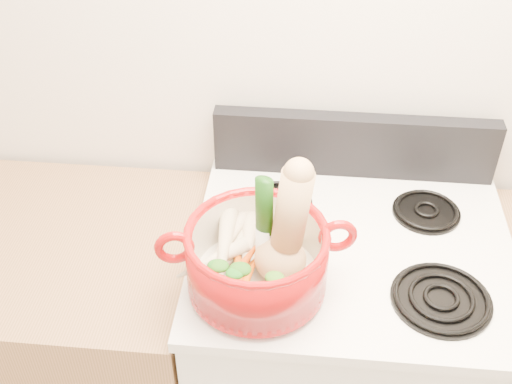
# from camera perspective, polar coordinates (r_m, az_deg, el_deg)

# --- Properties ---
(wall_back) EXTENTS (3.50, 0.02, 2.60)m
(wall_back) POSITION_cam_1_polar(r_m,az_deg,el_deg) (1.67, 9.52, 12.44)
(wall_back) COLOR silver
(wall_back) RESTS_ON floor
(stove_body) EXTENTS (0.76, 0.65, 0.92)m
(stove_body) POSITION_cam_1_polar(r_m,az_deg,el_deg) (1.95, 7.22, -15.21)
(stove_body) COLOR white
(stove_body) RESTS_ON floor
(cooktop) EXTENTS (0.78, 0.67, 0.03)m
(cooktop) POSITION_cam_1_polar(r_m,az_deg,el_deg) (1.59, 8.57, -5.11)
(cooktop) COLOR white
(cooktop) RESTS_ON stove_body
(control_backsplash) EXTENTS (0.76, 0.05, 0.18)m
(control_backsplash) POSITION_cam_1_polar(r_m,az_deg,el_deg) (1.76, 8.69, 4.13)
(control_backsplash) COLOR black
(control_backsplash) RESTS_ON cooktop
(burner_front_left) EXTENTS (0.22, 0.22, 0.02)m
(burner_front_left) POSITION_cam_1_polar(r_m,az_deg,el_deg) (1.46, 1.27, -8.33)
(burner_front_left) COLOR black
(burner_front_left) RESTS_ON cooktop
(burner_front_right) EXTENTS (0.22, 0.22, 0.02)m
(burner_front_right) POSITION_cam_1_polar(r_m,az_deg,el_deg) (1.49, 16.15, -9.04)
(burner_front_right) COLOR black
(burner_front_right) RESTS_ON cooktop
(burner_back_left) EXTENTS (0.17, 0.17, 0.02)m
(burner_back_left) POSITION_cam_1_polar(r_m,az_deg,el_deg) (1.68, 2.08, -0.84)
(burner_back_left) COLOR black
(burner_back_left) RESTS_ON cooktop
(burner_back_right) EXTENTS (0.17, 0.17, 0.02)m
(burner_back_right) POSITION_cam_1_polar(r_m,az_deg,el_deg) (1.71, 14.91, -1.59)
(burner_back_right) COLOR black
(burner_back_right) RESTS_ON cooktop
(dutch_oven) EXTENTS (0.36, 0.36, 0.15)m
(dutch_oven) POSITION_cam_1_polar(r_m,az_deg,el_deg) (1.40, 0.08, -5.98)
(dutch_oven) COLOR #9B0A0B
(dutch_oven) RESTS_ON burner_front_left
(pot_handle_left) EXTENTS (0.09, 0.04, 0.09)m
(pot_handle_left) POSITION_cam_1_polar(r_m,az_deg,el_deg) (1.36, -7.27, -4.91)
(pot_handle_left) COLOR #9B0A0B
(pot_handle_left) RESTS_ON dutch_oven
(pot_handle_right) EXTENTS (0.09, 0.04, 0.09)m
(pot_handle_right) POSITION_cam_1_polar(r_m,az_deg,el_deg) (1.39, 7.28, -3.89)
(pot_handle_right) COLOR #9B0A0B
(pot_handle_right) RESTS_ON dutch_oven
(squash) EXTENTS (0.16, 0.14, 0.30)m
(squash) POSITION_cam_1_polar(r_m,az_deg,el_deg) (1.33, 2.27, -3.09)
(squash) COLOR tan
(squash) RESTS_ON dutch_oven
(leek) EXTENTS (0.06, 0.06, 0.26)m
(leek) POSITION_cam_1_polar(r_m,az_deg,el_deg) (1.36, 0.73, -2.85)
(leek) COLOR silver
(leek) RESTS_ON dutch_oven
(ginger) EXTENTS (0.09, 0.07, 0.05)m
(ginger) POSITION_cam_1_polar(r_m,az_deg,el_deg) (1.48, 2.16, -4.09)
(ginger) COLOR tan
(ginger) RESTS_ON dutch_oven
(parsnip_0) EXTENTS (0.13, 0.21, 0.06)m
(parsnip_0) POSITION_cam_1_polar(r_m,az_deg,el_deg) (1.44, -2.16, -5.50)
(parsnip_0) COLOR beige
(parsnip_0) RESTS_ON dutch_oven
(parsnip_1) EXTENTS (0.10, 0.18, 0.05)m
(parsnip_1) POSITION_cam_1_polar(r_m,az_deg,el_deg) (1.45, -3.30, -5.37)
(parsnip_1) COLOR #F0E8C3
(parsnip_1) RESTS_ON dutch_oven
(parsnip_2) EXTENTS (0.05, 0.22, 0.07)m
(parsnip_2) POSITION_cam_1_polar(r_m,az_deg,el_deg) (1.45, -0.72, -4.46)
(parsnip_2) COLOR beige
(parsnip_2) RESTS_ON dutch_oven
(parsnip_3) EXTENTS (0.17, 0.13, 0.05)m
(parsnip_3) POSITION_cam_1_polar(r_m,az_deg,el_deg) (1.41, -3.91, -5.96)
(parsnip_3) COLOR #EFE9C3
(parsnip_3) RESTS_ON dutch_oven
(parsnip_4) EXTENTS (0.10, 0.19, 0.05)m
(parsnip_4) POSITION_cam_1_polar(r_m,az_deg,el_deg) (1.46, -2.23, -3.86)
(parsnip_4) COLOR beige
(parsnip_4) RESTS_ON dutch_oven
(parsnip_5) EXTENTS (0.05, 0.24, 0.06)m
(parsnip_5) POSITION_cam_1_polar(r_m,az_deg,el_deg) (1.41, -2.87, -4.92)
(parsnip_5) COLOR beige
(parsnip_5) RESTS_ON dutch_oven
(carrot_0) EXTENTS (0.06, 0.18, 0.05)m
(carrot_0) POSITION_cam_1_polar(r_m,az_deg,el_deg) (1.40, -1.54, -7.14)
(carrot_0) COLOR #CA4F0A
(carrot_0) RESTS_ON dutch_oven
(carrot_1) EXTENTS (0.09, 0.13, 0.04)m
(carrot_1) POSITION_cam_1_polar(r_m,az_deg,el_deg) (1.39, -1.64, -7.76)
(carrot_1) COLOR #C85D0A
(carrot_1) RESTS_ON dutch_oven
(carrot_2) EXTENTS (0.06, 0.16, 0.04)m
(carrot_2) POSITION_cam_1_polar(r_m,az_deg,el_deg) (1.38, 1.30, -7.86)
(carrot_2) COLOR #DA490A
(carrot_2) RESTS_ON dutch_oven
(carrot_3) EXTENTS (0.06, 0.13, 0.04)m
(carrot_3) POSITION_cam_1_polar(r_m,az_deg,el_deg) (1.37, -0.91, -8.01)
(carrot_3) COLOR #DC550B
(carrot_3) RESTS_ON dutch_oven
(carrot_4) EXTENTS (0.09, 0.16, 0.05)m
(carrot_4) POSITION_cam_1_polar(r_m,az_deg,el_deg) (1.39, -1.45, -6.88)
(carrot_4) COLOR #C43809
(carrot_4) RESTS_ON dutch_oven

